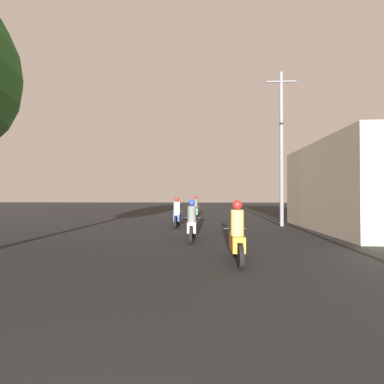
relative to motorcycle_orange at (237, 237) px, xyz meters
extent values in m
cylinder|color=black|center=(0.00, 0.66, -0.32)|extent=(0.10, 0.57, 0.57)
cylinder|color=black|center=(0.00, -0.61, -0.32)|extent=(0.10, 0.57, 0.57)
cube|color=orange|center=(0.00, 0.03, -0.13)|extent=(0.30, 0.94, 0.38)
cylinder|color=black|center=(0.00, 0.44, 0.16)|extent=(0.60, 0.04, 0.04)
cylinder|color=#B28E47|center=(0.00, -0.07, 0.37)|extent=(0.32, 0.32, 0.63)
sphere|color=#A51919|center=(0.00, -0.07, 0.80)|extent=(0.24, 0.24, 0.24)
cylinder|color=black|center=(-1.26, 3.71, -0.29)|extent=(0.10, 0.62, 0.62)
cylinder|color=black|center=(-1.26, 2.23, -0.29)|extent=(0.10, 0.62, 0.62)
cube|color=silver|center=(-1.26, 2.97, -0.11)|extent=(0.30, 0.84, 0.37)
cylinder|color=black|center=(-1.26, 3.45, 0.17)|extent=(0.60, 0.04, 0.04)
cylinder|color=#4C514C|center=(-1.26, 2.89, 0.36)|extent=(0.32, 0.32, 0.58)
sphere|color=navy|center=(-1.26, 2.89, 0.77)|extent=(0.24, 0.24, 0.24)
cylinder|color=black|center=(-2.23, 7.55, -0.29)|extent=(0.10, 0.63, 0.63)
cylinder|color=black|center=(-2.23, 6.22, -0.29)|extent=(0.10, 0.63, 0.63)
cube|color=#1E389E|center=(-2.23, 6.88, -0.12)|extent=(0.30, 0.73, 0.34)
cylinder|color=black|center=(-2.23, 7.32, 0.16)|extent=(0.60, 0.04, 0.04)
cylinder|color=silver|center=(-2.23, 6.81, 0.38)|extent=(0.32, 0.32, 0.64)
sphere|color=#A51919|center=(-2.23, 6.81, 0.82)|extent=(0.24, 0.24, 0.24)
cylinder|color=black|center=(-1.41, 12.00, -0.28)|extent=(0.10, 0.65, 0.65)
cylinder|color=black|center=(-1.41, 10.70, -0.28)|extent=(0.10, 0.65, 0.65)
cube|color=#1E6B33|center=(-1.41, 11.35, -0.07)|extent=(0.30, 0.71, 0.41)
cylinder|color=black|center=(-1.41, 11.77, 0.23)|extent=(0.60, 0.04, 0.04)
cylinder|color=#4C514C|center=(-1.41, 11.28, 0.46)|extent=(0.32, 0.32, 0.66)
sphere|color=#A51919|center=(-1.41, 11.28, 0.91)|extent=(0.24, 0.24, 0.24)
cube|color=beige|center=(7.21, 5.85, 1.45)|extent=(5.87, 7.39, 4.11)
cylinder|color=slate|center=(3.34, 7.51, 3.54)|extent=(0.20, 0.20, 8.29)
cylinder|color=slate|center=(3.34, 7.51, 7.18)|extent=(1.60, 0.10, 0.10)
camera|label=1|loc=(-0.82, -6.43, 1.04)|focal=24.00mm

